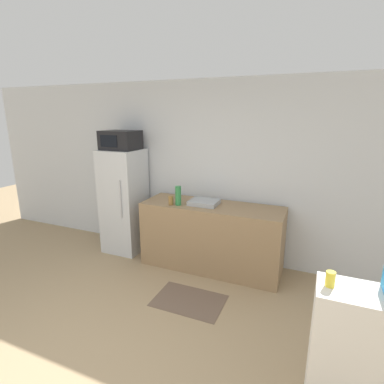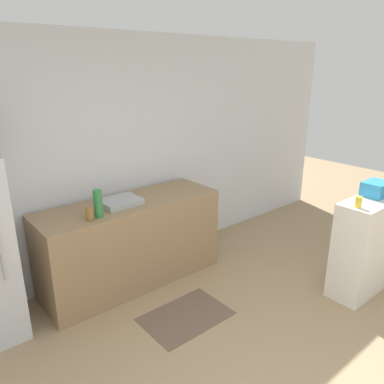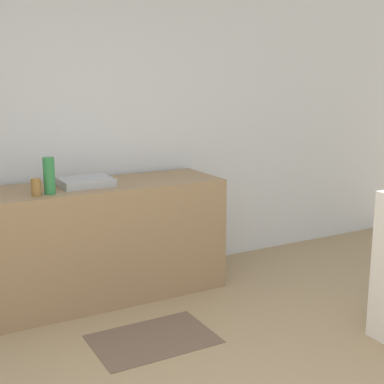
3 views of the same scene
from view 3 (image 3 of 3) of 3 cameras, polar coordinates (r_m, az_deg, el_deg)
name	(u,v)px [view 3 (image 3 of 3)]	position (r m, az deg, el deg)	size (l,w,h in m)	color
wall_back	(39,133)	(4.43, -15.97, 6.07)	(8.00, 0.06, 2.60)	silver
counter	(101,241)	(4.32, -9.64, -5.16)	(1.93, 0.65, 0.92)	#937551
sink_basin	(86,182)	(4.16, -11.27, 1.06)	(0.39, 0.32, 0.06)	#9EA3A8
bottle_tall	(49,176)	(3.90, -15.00, 1.69)	(0.08, 0.08, 0.26)	#2D7F42
bottle_short	(36,187)	(3.87, -16.30, 0.49)	(0.07, 0.07, 0.12)	olive
kitchen_rug	(153,339)	(3.75, -4.16, -15.34)	(0.81, 0.55, 0.01)	brown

